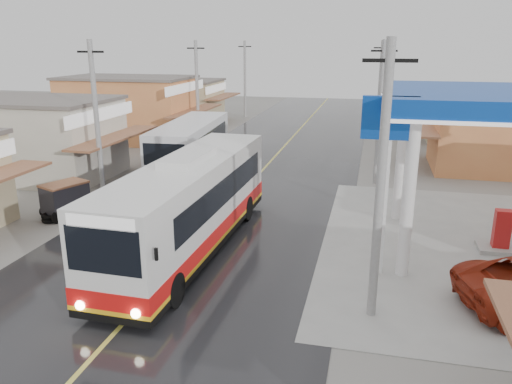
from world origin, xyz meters
TOP-DOWN VIEW (x-y plane):
  - ground at (0.00, 0.00)m, footprint 120.00×120.00m
  - road at (0.00, 15.00)m, footprint 12.00×90.00m
  - centre_line at (0.00, 15.00)m, footprint 0.15×90.00m
  - shopfronts_left at (-13.00, 18.00)m, footprint 11.00×44.00m
  - utility_poles_left at (-7.00, 16.00)m, footprint 1.60×50.00m
  - utility_poles_right at (7.00, 15.00)m, footprint 1.60×36.00m
  - coach_bus at (0.05, 3.43)m, footprint 3.09×12.42m
  - second_bus at (-4.11, 14.53)m, footprint 3.29×9.81m
  - cyclist at (-4.98, 11.68)m, footprint 1.28×2.04m
  - tricycle_near at (-7.10, 5.81)m, footprint 2.03×2.46m
  - tyre_stack at (-7.35, 4.92)m, footprint 0.77×0.77m

SIDE VIEW (x-z plane):
  - ground at x=0.00m, z-range 0.00..0.00m
  - shopfronts_left at x=-13.00m, z-range -2.60..2.60m
  - utility_poles_left at x=-7.00m, z-range -4.00..4.00m
  - utility_poles_right at x=7.00m, z-range -4.00..4.00m
  - road at x=0.00m, z-range 0.00..0.02m
  - centre_line at x=0.00m, z-range 0.02..0.03m
  - tyre_stack at x=-7.35m, z-range 0.00..0.39m
  - cyclist at x=-4.98m, z-range -0.36..1.72m
  - tricycle_near at x=-7.10m, z-range 0.11..1.73m
  - second_bus at x=-4.11m, z-range 0.12..3.32m
  - coach_bus at x=0.05m, z-range -0.07..3.79m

